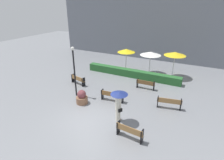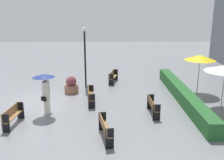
{
  "view_description": "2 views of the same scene",
  "coord_description": "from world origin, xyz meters",
  "views": [
    {
      "loc": [
        6.04,
        -8.32,
        7.25
      ],
      "look_at": [
        -0.15,
        3.76,
        1.41
      ],
      "focal_mm": 29.22,
      "sensor_mm": 36.0,
      "label": 1
    },
    {
      "loc": [
        13.91,
        4.03,
        5.15
      ],
      "look_at": [
        -0.14,
        4.21,
        1.27
      ],
      "focal_mm": 40.05,
      "sensor_mm": 36.0,
      "label": 2
    }
  ],
  "objects": [
    {
      "name": "ground_plane",
      "position": [
        0.0,
        0.0,
        0.0
      ],
      "size": [
        60.0,
        60.0,
        0.0
      ],
      "primitive_type": "plane",
      "color": "gray"
    },
    {
      "name": "bench_mid_center",
      "position": [
        0.28,
        2.96,
        0.5
      ],
      "size": [
        1.86,
        0.56,
        0.83
      ],
      "color": "olive",
      "rests_on": "ground"
    },
    {
      "name": "bench_far_left",
      "position": [
        -4.08,
        4.32,
        0.49
      ],
      "size": [
        1.66,
        0.72,
        0.83
      ],
      "color": "#9E7242",
      "rests_on": "ground"
    },
    {
      "name": "bench_far_right",
      "position": [
        4.49,
        3.85,
        0.52
      ],
      "size": [
        1.76,
        0.65,
        0.86
      ],
      "color": "#9E7242",
      "rests_on": "ground"
    },
    {
      "name": "bench_back_row",
      "position": [
        1.94,
        6.27,
        0.49
      ],
      "size": [
        1.65,
        0.42,
        0.82
      ],
      "color": "brown",
      "rests_on": "ground"
    },
    {
      "name": "bench_near_right",
      "position": [
        3.12,
        -0.45,
        0.51
      ],
      "size": [
        1.64,
        0.48,
        0.86
      ],
      "color": "#9E7242",
      "rests_on": "ground"
    },
    {
      "name": "pedestrian_with_umbrella",
      "position": [
        1.84,
        0.81,
        1.45
      ],
      "size": [
        1.1,
        1.1,
        2.14
      ],
      "color": "silver",
      "rests_on": "ground"
    },
    {
      "name": "planter_pot",
      "position": [
        -1.64,
        1.59,
        0.47
      ],
      "size": [
        0.89,
        0.89,
        1.11
      ],
      "color": "brown",
      "rests_on": "ground"
    },
    {
      "name": "lamp_post",
      "position": [
        -2.82,
        2.42,
        2.52
      ],
      "size": [
        0.28,
        0.28,
        4.14
      ],
      "color": "black",
      "rests_on": "ground"
    },
    {
      "name": "patio_umbrella_yellow",
      "position": [
        -1.47,
        9.76,
        2.34
      ],
      "size": [
        1.92,
        1.92,
        2.53
      ],
      "color": "silver",
      "rests_on": "ground"
    },
    {
      "name": "hedge_strip",
      "position": [
        -0.21,
        8.4,
        0.38
      ],
      "size": [
        9.99,
        0.7,
        0.76
      ],
      "primitive_type": "cube",
      "color": "#28602D",
      "rests_on": "ground"
    }
  ]
}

